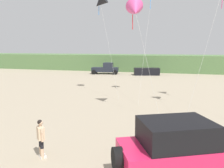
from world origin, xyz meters
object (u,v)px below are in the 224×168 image
distant_pickup (106,69)px  kite_red_delta (135,10)px  person_watching (41,137)px  distant_sedan (147,71)px  jeep (183,151)px  kite_pink_ribbon (100,2)px

distant_pickup → kite_red_delta: bearing=-68.7°
person_watching → kite_red_delta: bearing=72.0°
person_watching → distant_sedan: size_ratio=0.40×
jeep → person_watching: 5.72m
distant_pickup → kite_pink_ribbon: kite_pink_ribbon is taller
distant_pickup → kite_pink_ribbon: size_ratio=0.50×
jeep → person_watching: jeep is taller
kite_red_delta → distant_sedan: bearing=94.7°
jeep → distant_sedan: 32.07m
person_watching → kite_red_delta: kite_red_delta is taller
distant_pickup → distant_sedan: (7.14, 0.08, -0.34)m
distant_pickup → jeep: bearing=-68.9°
jeep → kite_pink_ribbon: 18.11m
person_watching → distant_pickup: size_ratio=0.35×
person_watching → kite_red_delta: (2.55, 7.85, 6.20)m
distant_sedan → kite_red_delta: (1.93, -23.36, 6.53)m
jeep → kite_red_delta: kite_red_delta is taller
jeep → distant_pickup: 33.86m
person_watching → kite_pink_ribbon: bearing=97.7°
distant_sedan → jeep: bearing=-95.4°
distant_sedan → kite_red_delta: bearing=-99.8°
person_watching → kite_pink_ribbon: 16.28m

